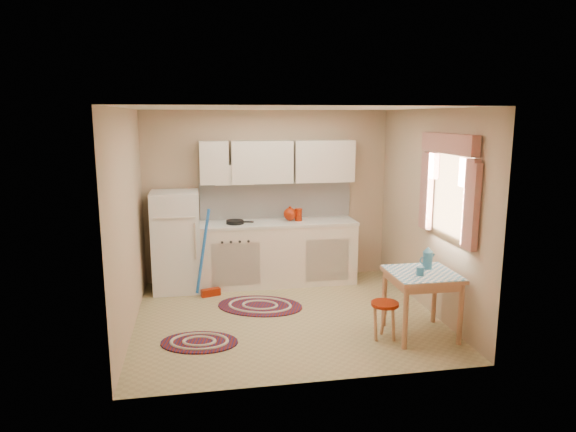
% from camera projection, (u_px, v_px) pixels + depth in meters
% --- Properties ---
extents(room_shell, '(3.64, 3.60, 2.52)m').
position_uv_depth(room_shell, '(295.00, 184.00, 6.23)').
color(room_shell, tan).
rests_on(room_shell, ground).
extents(fridge, '(0.65, 0.60, 1.40)m').
position_uv_depth(fridge, '(176.00, 241.00, 7.13)').
color(fridge, white).
rests_on(fridge, ground).
extents(broom, '(0.30, 0.20, 1.20)m').
position_uv_depth(broom, '(210.00, 253.00, 6.88)').
color(broom, blue).
rests_on(broom, ground).
extents(base_cabinets, '(2.25, 0.60, 0.88)m').
position_uv_depth(base_cabinets, '(277.00, 254.00, 7.47)').
color(base_cabinets, silver).
rests_on(base_cabinets, ground).
extents(countertop, '(2.27, 0.62, 0.04)m').
position_uv_depth(countertop, '(277.00, 223.00, 7.38)').
color(countertop, silver).
rests_on(countertop, base_cabinets).
extents(frying_pan, '(0.30, 0.30, 0.05)m').
position_uv_depth(frying_pan, '(235.00, 222.00, 7.22)').
color(frying_pan, black).
rests_on(frying_pan, countertop).
extents(red_kettle, '(0.23, 0.22, 0.21)m').
position_uv_depth(red_kettle, '(290.00, 214.00, 7.39)').
color(red_kettle, '#941E05').
rests_on(red_kettle, countertop).
extents(red_canister, '(0.10, 0.10, 0.16)m').
position_uv_depth(red_canister, '(298.00, 215.00, 7.42)').
color(red_canister, '#941E05').
rests_on(red_canister, countertop).
extents(table, '(0.72, 0.72, 0.72)m').
position_uv_depth(table, '(421.00, 304.00, 5.70)').
color(table, tan).
rests_on(table, ground).
extents(stool, '(0.39, 0.39, 0.42)m').
position_uv_depth(stool, '(384.00, 321.00, 5.61)').
color(stool, '#941E05').
rests_on(stool, ground).
extents(coffee_pot, '(0.15, 0.14, 0.27)m').
position_uv_depth(coffee_pot, '(428.00, 258.00, 5.74)').
color(coffee_pot, teal).
rests_on(coffee_pot, table).
extents(mug, '(0.09, 0.09, 0.10)m').
position_uv_depth(mug, '(420.00, 272.00, 5.51)').
color(mug, teal).
rests_on(mug, table).
extents(rug_center, '(1.28, 1.06, 0.02)m').
position_uv_depth(rug_center, '(260.00, 306.00, 6.61)').
color(rug_center, maroon).
rests_on(rug_center, ground).
extents(rug_left, '(0.93, 0.71, 0.02)m').
position_uv_depth(rug_left, '(199.00, 342.00, 5.54)').
color(rug_left, maroon).
rests_on(rug_left, ground).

